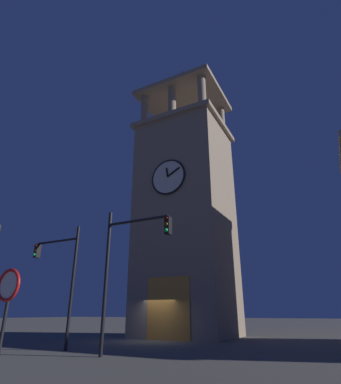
# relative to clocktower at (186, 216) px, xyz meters

# --- Properties ---
(ground_plane) EXTENTS (200.00, 200.00, 0.00)m
(ground_plane) POSITION_rel_clocktower_xyz_m (0.70, 3.96, -9.18)
(ground_plane) COLOR #56544F
(clocktower) EXTENTS (7.46, 6.78, 24.47)m
(clocktower) POSITION_rel_clocktower_xyz_m (0.00, 0.00, 0.00)
(clocktower) COLOR gray
(clocktower) RESTS_ON ground_plane
(traffic_signal_mid) EXTENTS (3.16, 0.41, 6.03)m
(traffic_signal_mid) POSITION_rel_clocktower_xyz_m (2.52, 10.47, -5.31)
(traffic_signal_mid) COLOR black
(traffic_signal_mid) RESTS_ON ground_plane
(traffic_signal_far) EXTENTS (3.28, 0.41, 6.09)m
(traffic_signal_far) POSITION_rel_clocktower_xyz_m (-2.41, 11.54, -5.24)
(traffic_signal_far) COLOR black
(traffic_signal_far) RESTS_ON ground_plane
(no_horn_sign) EXTENTS (0.78, 0.14, 2.68)m
(no_horn_sign) POSITION_rel_clocktower_xyz_m (-3.46, 17.65, -7.09)
(no_horn_sign) COLOR black
(no_horn_sign) RESTS_ON ground_plane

